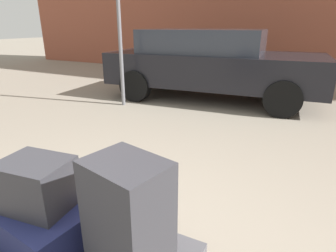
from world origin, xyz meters
name	(u,v)px	position (x,y,z in m)	size (l,w,h in m)	color
suitcase_navy_front_right	(44,223)	(-0.19, 0.03, 0.45)	(0.58, 0.43, 0.23)	#191E47
suitcase_charcoal_rear_left	(129,225)	(0.40, 0.03, 0.66)	(0.35, 0.27, 0.63)	#2D2D33
duffel_bag_charcoal_topmost_pile	(37,184)	(-0.19, 0.03, 0.70)	(0.36, 0.28, 0.28)	#2D2D33
parked_car	(211,62)	(-0.89, 4.94, 0.76)	(4.44, 2.20, 1.42)	black
no_parking_sign	(119,24)	(-2.22, 3.61, 1.52)	(0.50, 0.09, 2.46)	slate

